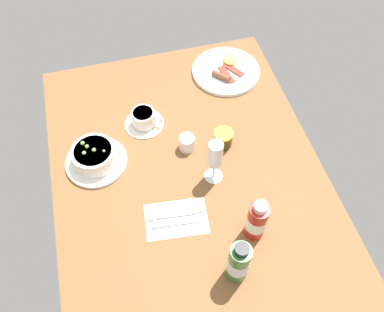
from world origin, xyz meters
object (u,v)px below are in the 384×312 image
Objects in this scene: coffee_cup at (144,119)px; creamer_jug at (187,143)px; wine_glass at (215,156)px; sauce_bottle_red at (257,221)px; breakfast_plate at (226,71)px; jam_jar at (223,138)px; sauce_bottle_green at (238,263)px; porridge_bowl at (95,157)px; cutlery_setting at (178,218)px.

coffee_cup reaches higher than creamer_jug.
wine_glass is 1.02× the size of sauce_bottle_red.
creamer_jug is at bearing -37.28° from breakfast_plate.
wine_glass is 2.67× the size of jam_jar.
breakfast_plate is at bearing 157.78° from wine_glass.
sauce_bottle_green reaches higher than sauce_bottle_red.
sauce_bottle_red reaches higher than porridge_bowl.
sauce_bottle_red is (35.23, 40.50, 3.97)cm from porridge_bowl.
coffee_cup is 17.51cm from creamer_jug.
porridge_bowl is at bearing -145.01° from sauce_bottle_green.
sauce_bottle_green reaches higher than creamer_jug.
wine_glass is (12.82, 5.35, 8.35)cm from creamer_jug.
porridge_bowl is at bearing -131.02° from sauce_bottle_red.
cutlery_setting is 21.22cm from wine_glass.
coffee_cup is 59.02cm from sauce_bottle_green.
cutlery_setting is at bearing -42.36° from jam_jar.
wine_glass is (25.97, 16.91, 8.28)cm from coffee_cup.
creamer_jug is (-24.25, 8.90, 2.44)cm from cutlery_setting.
wine_glass is at bearing -22.22° from breakfast_plate.
sauce_bottle_red is at bearing 64.60° from cutlery_setting.
jam_jar is 0.38× the size of sauce_bottle_red.
jam_jar reaches higher than breakfast_plate.
porridge_bowl is 0.77× the size of breakfast_plate.
coffee_cup is at bearing -146.94° from wine_glass.
coffee_cup reaches higher than cutlery_setting.
sauce_bottle_red is (32.15, -0.64, 4.35)cm from jam_jar.
sauce_bottle_red is at bearing 48.98° from porridge_bowl.
wine_glass is (14.29, 34.75, 7.63)cm from porridge_bowl.
cutlery_setting is 0.76× the size of breakfast_plate.
cutlery_setting is 1.08× the size of sauce_bottle_green.
wine_glass reaches higher than cutlery_setting.
wine_glass is at bearing 128.75° from cutlery_setting.
sauce_bottle_red is (9.50, 20.01, 7.13)cm from cutlery_setting.
breakfast_plate is (-16.86, 34.40, -1.88)cm from coffee_cup.
wine_glass is at bearing 174.56° from sauce_bottle_green.
sauce_bottle_green is (45.41, 31.78, 4.82)cm from porridge_bowl.
breakfast_plate is (-30.02, 22.85, -1.80)cm from creamer_jug.
creamer_jug is 0.97× the size of jam_jar.
wine_glass is at bearing -164.63° from sauce_bottle_red.
cutlery_setting is 1.18× the size of sauce_bottle_red.
coffee_cup is (-37.41, -2.66, 2.52)cm from cutlery_setting.
creamer_jug is 0.37× the size of sauce_bottle_red.
wine_glass is 22.02cm from sauce_bottle_red.
jam_jar is 0.25× the size of breakfast_plate.
sauce_bottle_green reaches higher than wine_glass.
porridge_bowl is 53.83cm from sauce_bottle_red.
cutlery_setting is 30.77cm from jam_jar.
sauce_bottle_green is at bearing 34.99° from porridge_bowl.
cutlery_setting is at bearing -115.40° from sauce_bottle_red.
porridge_bowl is at bearing -112.36° from wine_glass.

